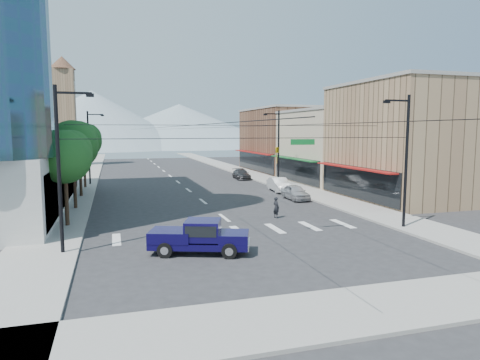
{
  "coord_description": "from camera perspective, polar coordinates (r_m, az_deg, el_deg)",
  "views": [
    {
      "loc": [
        -8.07,
        -25.19,
        6.64
      ],
      "look_at": [
        0.95,
        5.0,
        3.0
      ],
      "focal_mm": 32.0,
      "sensor_mm": 36.0,
      "label": 1
    }
  ],
  "objects": [
    {
      "name": "sidewalk_cross",
      "position": [
        16.79,
        14.22,
        -16.62
      ],
      "size": [
        28.0,
        4.0,
        0.15
      ],
      "primitive_type": "cube",
      "color": "gray",
      "rests_on": "ground"
    },
    {
      "name": "shop_mid",
      "position": [
        56.67,
        13.1,
        4.25
      ],
      "size": [
        12.0,
        14.0,
        9.0
      ],
      "primitive_type": "cube",
      "color": "tan",
      "rests_on": "ground"
    },
    {
      "name": "mountain_right",
      "position": [
        187.32,
        -8.09,
        7.24
      ],
      "size": [
        90.0,
        90.0,
        18.0
      ],
      "primitive_type": "cone",
      "color": "gray",
      "rests_on": "ground"
    },
    {
      "name": "pedestrian",
      "position": [
        32.78,
        4.85,
        -3.67
      ],
      "size": [
        0.57,
        0.69,
        1.63
      ],
      "primitive_type": "imported",
      "rotation": [
        0.0,
        0.0,
        1.91
      ],
      "color": "black",
      "rests_on": "ground"
    },
    {
      "name": "shop_far",
      "position": [
        70.99,
        6.68,
        5.22
      ],
      "size": [
        12.0,
        18.0,
        10.0
      ],
      "primitive_type": "cube",
      "color": "brown",
      "rests_on": "ground"
    },
    {
      "name": "tree_near",
      "position": [
        31.47,
        -22.13,
        3.11
      ],
      "size": [
        3.65,
        3.64,
        6.71
      ],
      "color": "black",
      "rests_on": "ground"
    },
    {
      "name": "signal_rig",
      "position": [
        25.64,
        2.21,
        2.12
      ],
      "size": [
        21.8,
        0.2,
        9.0
      ],
      "color": "black",
      "rests_on": "ground"
    },
    {
      "name": "sidewalk_right",
      "position": [
        68.52,
        0.47,
        1.09
      ],
      "size": [
        4.0,
        120.0,
        0.15
      ],
      "primitive_type": "cube",
      "color": "gray",
      "rests_on": "ground"
    },
    {
      "name": "shop_near",
      "position": [
        45.03,
        22.01,
        4.66
      ],
      "size": [
        12.0,
        14.0,
        11.0
      ],
      "primitive_type": "cube",
      "color": "#8C6B4C",
      "rests_on": "ground"
    },
    {
      "name": "ground",
      "position": [
        27.27,
        1.09,
        -7.5
      ],
      "size": [
        160.0,
        160.0,
        0.0
      ],
      "primitive_type": "plane",
      "color": "#28282B",
      "rests_on": "ground"
    },
    {
      "name": "tree_midfar",
      "position": [
        45.41,
        -20.47,
        4.1
      ],
      "size": [
        3.65,
        3.64,
        6.71
      ],
      "color": "black",
      "rests_on": "ground"
    },
    {
      "name": "parked_car_near",
      "position": [
        41.68,
        7.37,
        -1.63
      ],
      "size": [
        1.71,
        4.23,
        1.44
      ],
      "primitive_type": "imported",
      "rotation": [
        0.0,
        0.0,
        -0.0
      ],
      "color": "#AEAFB3",
      "rests_on": "ground"
    },
    {
      "name": "sidewalk_left",
      "position": [
        65.64,
        -19.99,
        0.45
      ],
      "size": [
        4.0,
        120.0,
        0.15
      ],
      "primitive_type": "cube",
      "color": "gray",
      "rests_on": "ground"
    },
    {
      "name": "parked_car_mid",
      "position": [
        47.03,
        5.24,
        -0.62
      ],
      "size": [
        1.94,
        4.72,
        1.52
      ],
      "primitive_type": "imported",
      "rotation": [
        0.0,
        0.0,
        -0.07
      ],
      "color": "silver",
      "rests_on": "ground"
    },
    {
      "name": "clock_tower",
      "position": [
        87.69,
        -22.41,
        8.71
      ],
      "size": [
        4.8,
        4.8,
        20.4
      ],
      "color": "#8C6B4C",
      "rests_on": "ground"
    },
    {
      "name": "tree_far",
      "position": [
        52.38,
        -20.0,
        5.05
      ],
      "size": [
        4.09,
        4.09,
        7.52
      ],
      "color": "black",
      "rests_on": "ground"
    },
    {
      "name": "mountain_left",
      "position": [
        175.38,
        -19.08,
        7.65
      ],
      "size": [
        80.0,
        80.0,
        22.0
      ],
      "primitive_type": "cone",
      "color": "gray",
      "rests_on": "ground"
    },
    {
      "name": "parked_car_far",
      "position": [
        58.96,
        0.18,
        0.78
      ],
      "size": [
        2.2,
        4.75,
        1.34
      ],
      "primitive_type": "imported",
      "rotation": [
        0.0,
        0.0,
        -0.07
      ],
      "color": "#323134",
      "rests_on": "ground"
    },
    {
      "name": "lamp_pole_ne",
      "position": [
        50.8,
        5.03,
        4.65
      ],
      "size": [
        2.0,
        0.25,
        9.0
      ],
      "color": "black",
      "rests_on": "ground"
    },
    {
      "name": "pickup_truck",
      "position": [
        23.47,
        -5.49,
        -7.45
      ],
      "size": [
        5.74,
        3.6,
        1.84
      ],
      "rotation": [
        0.0,
        0.0,
        -0.34
      ],
      "color": "#0D083B",
      "rests_on": "ground"
    },
    {
      "name": "lamp_pole_nw",
      "position": [
        55.28,
        -19.39,
        4.46
      ],
      "size": [
        2.0,
        0.25,
        9.0
      ],
      "color": "black",
      "rests_on": "ground"
    },
    {
      "name": "tree_midnear",
      "position": [
        38.42,
        -21.19,
        4.59
      ],
      "size": [
        4.09,
        4.09,
        7.52
      ],
      "color": "black",
      "rests_on": "ground"
    }
  ]
}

